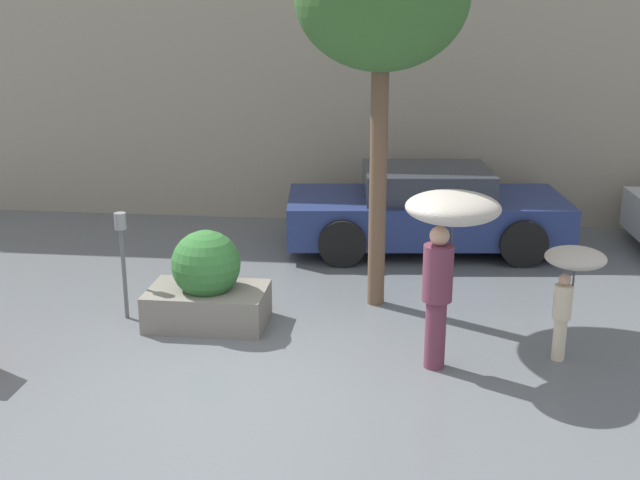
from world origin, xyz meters
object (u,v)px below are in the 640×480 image
Objects in this scene: person_child at (572,271)px; parking_meter at (122,244)px; parked_car_near at (426,210)px; planter_box at (207,286)px; person_adult at (449,230)px.

person_child is 0.95× the size of parking_meter.
parked_car_near is at bearing 42.61° from parking_meter.
parked_car_near is at bearing 110.69° from person_child.
person_child is (4.06, -0.55, 0.52)m from planter_box.
planter_box is 1.11× the size of person_child.
parked_car_near is at bearing 52.66° from planter_box.
person_adult reaches higher than parked_car_near.
parked_car_near is (-0.15, 4.24, -0.89)m from person_adult.
parking_meter is (-1.03, 0.07, 0.46)m from planter_box.
parking_meter reaches higher than person_child.
parked_car_near is at bearing 64.04° from person_adult.
parking_meter is (-3.79, 0.90, -0.55)m from person_adult.
parking_meter is (-3.63, -3.34, 0.34)m from parked_car_near.
planter_box is 0.75× the size of person_adult.
person_adult is 4.34m from parked_car_near.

